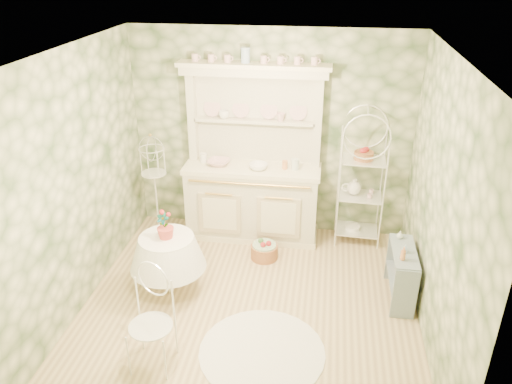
# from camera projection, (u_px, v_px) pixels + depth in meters

# --- Properties ---
(floor) EXTENTS (3.60, 3.60, 0.00)m
(floor) POSITION_uv_depth(u_px,v_px,m) (249.00, 306.00, 5.45)
(floor) COLOR #CEB584
(floor) RESTS_ON ground
(ceiling) EXTENTS (3.60, 3.60, 0.00)m
(ceiling) POSITION_uv_depth(u_px,v_px,m) (247.00, 55.00, 4.26)
(ceiling) COLOR white
(ceiling) RESTS_ON floor
(wall_left) EXTENTS (3.60, 3.60, 0.00)m
(wall_left) POSITION_uv_depth(u_px,v_px,m) (75.00, 184.00, 5.09)
(wall_left) COLOR beige
(wall_left) RESTS_ON floor
(wall_right) EXTENTS (3.60, 3.60, 0.00)m
(wall_right) POSITION_uv_depth(u_px,v_px,m) (440.00, 208.00, 4.62)
(wall_right) COLOR beige
(wall_right) RESTS_ON floor
(wall_back) EXTENTS (3.60, 3.60, 0.00)m
(wall_back) POSITION_uv_depth(u_px,v_px,m) (271.00, 135.00, 6.46)
(wall_back) COLOR beige
(wall_back) RESTS_ON floor
(wall_front) EXTENTS (3.60, 3.60, 0.00)m
(wall_front) POSITION_uv_depth(u_px,v_px,m) (205.00, 317.00, 3.26)
(wall_front) COLOR beige
(wall_front) RESTS_ON floor
(kitchen_dresser) EXTENTS (1.87, 0.61, 2.29)m
(kitchen_dresser) POSITION_uv_depth(u_px,v_px,m) (252.00, 157.00, 6.32)
(kitchen_dresser) COLOR silver
(kitchen_dresser) RESTS_ON floor
(bakers_rack) EXTENTS (0.56, 0.42, 1.74)m
(bakers_rack) POSITION_uv_depth(u_px,v_px,m) (361.00, 181.00, 6.33)
(bakers_rack) COLOR white
(bakers_rack) RESTS_ON floor
(side_shelf) EXTENTS (0.36, 0.78, 0.64)m
(side_shelf) POSITION_uv_depth(u_px,v_px,m) (401.00, 273.00, 5.45)
(side_shelf) COLOR gray
(side_shelf) RESTS_ON floor
(round_table) EXTENTS (0.94, 0.94, 0.80)m
(round_table) POSITION_uv_depth(u_px,v_px,m) (168.00, 262.00, 5.52)
(round_table) COLOR white
(round_table) RESTS_ON floor
(cafe_chair) EXTENTS (0.59, 0.59, 1.00)m
(cafe_chair) POSITION_uv_depth(u_px,v_px,m) (150.00, 322.00, 4.48)
(cafe_chair) COLOR white
(cafe_chair) RESTS_ON floor
(birdcage_stand) EXTENTS (0.37, 0.37, 1.45)m
(birdcage_stand) POSITION_uv_depth(u_px,v_px,m) (155.00, 186.00, 6.52)
(birdcage_stand) COLOR white
(birdcage_stand) RESTS_ON floor
(floor_basket) EXTENTS (0.44, 0.44, 0.22)m
(floor_basket) POSITION_uv_depth(u_px,v_px,m) (264.00, 250.00, 6.26)
(floor_basket) COLOR #AB6C42
(floor_basket) RESTS_ON floor
(lace_rug) EXTENTS (1.28, 1.28, 0.01)m
(lace_rug) POSITION_uv_depth(u_px,v_px,m) (262.00, 351.00, 4.83)
(lace_rug) COLOR white
(lace_rug) RESTS_ON floor
(bowl_floral) EXTENTS (0.30, 0.30, 0.07)m
(bowl_floral) POSITION_uv_depth(u_px,v_px,m) (219.00, 164.00, 6.42)
(bowl_floral) COLOR white
(bowl_floral) RESTS_ON kitchen_dresser
(bowl_white) EXTENTS (0.30, 0.30, 0.08)m
(bowl_white) POSITION_uv_depth(u_px,v_px,m) (258.00, 169.00, 6.29)
(bowl_white) COLOR white
(bowl_white) RESTS_ON kitchen_dresser
(cup_left) EXTENTS (0.17, 0.17, 0.10)m
(cup_left) POSITION_uv_depth(u_px,v_px,m) (224.00, 116.00, 6.31)
(cup_left) COLOR white
(cup_left) RESTS_ON kitchen_dresser
(cup_right) EXTENTS (0.14, 0.14, 0.10)m
(cup_right) POSITION_uv_depth(u_px,v_px,m) (281.00, 119.00, 6.22)
(cup_right) COLOR white
(cup_right) RESTS_ON kitchen_dresser
(potted_geranium) EXTENTS (0.16, 0.12, 0.27)m
(potted_geranium) POSITION_uv_depth(u_px,v_px,m) (163.00, 225.00, 5.35)
(potted_geranium) COLOR #3F7238
(potted_geranium) RESTS_ON round_table
(bottle_amber) EXTENTS (0.07, 0.07, 0.15)m
(bottle_amber) POSITION_uv_depth(u_px,v_px,m) (403.00, 254.00, 5.14)
(bottle_amber) COLOR #D1814A
(bottle_amber) RESTS_ON side_shelf
(bottle_blue) EXTENTS (0.05, 0.05, 0.10)m
(bottle_blue) POSITION_uv_depth(u_px,v_px,m) (405.00, 249.00, 5.27)
(bottle_blue) COLOR #98B3D2
(bottle_blue) RESTS_ON side_shelf
(bottle_glass) EXTENTS (0.09, 0.09, 0.09)m
(bottle_glass) POSITION_uv_depth(u_px,v_px,m) (400.00, 236.00, 5.54)
(bottle_glass) COLOR silver
(bottle_glass) RESTS_ON side_shelf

